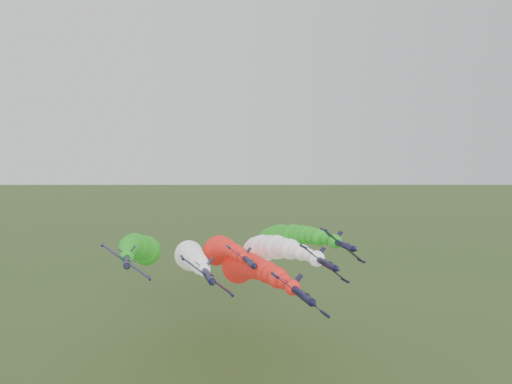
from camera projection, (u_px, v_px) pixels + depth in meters
The scene contains 6 objects.
jet_lead at pixel (244, 267), 123.74m from camera, with size 14.42×78.26×18.80m.
jet_inner_left at pixel (190, 256), 127.00m from camera, with size 13.64×77.47×18.01m.
jet_inner_right at pixel (264, 250), 136.68m from camera, with size 14.26×78.10×18.64m.
jet_outer_left at pixel (140, 248), 136.64m from camera, with size 14.33×78.17×18.71m.
jet_outer_right at pixel (279, 239), 144.35m from camera, with size 14.31×78.15×18.68m.
jet_trail at pixel (218, 250), 147.17m from camera, with size 14.38×78.21×18.75m.
Camera 1 is at (-18.37, -86.30, 55.20)m, focal length 35.00 mm.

